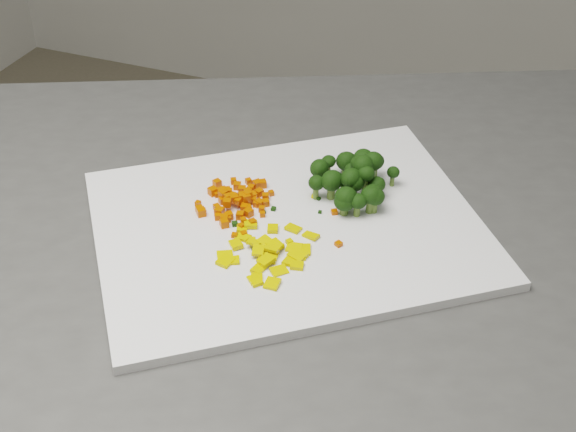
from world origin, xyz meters
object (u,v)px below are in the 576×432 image
(carrot_pile, at_px, (236,195))
(pepper_pile, at_px, (270,248))
(cutting_board, at_px, (288,227))
(broccoli_pile, at_px, (362,175))

(carrot_pile, xyz_separation_m, pepper_pile, (0.07, -0.07, -0.01))
(cutting_board, distance_m, carrot_pile, 0.07)
(carrot_pile, bearing_deg, broccoli_pile, 29.72)
(carrot_pile, distance_m, pepper_pile, 0.10)
(cutting_board, relative_size, pepper_pile, 3.88)
(carrot_pile, xyz_separation_m, broccoli_pile, (0.13, 0.07, 0.01))
(broccoli_pile, bearing_deg, carrot_pile, -150.28)
(cutting_board, relative_size, broccoli_pile, 3.75)
(pepper_pile, bearing_deg, broccoli_pile, 68.34)
(pepper_pile, height_order, broccoli_pile, broccoli_pile)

